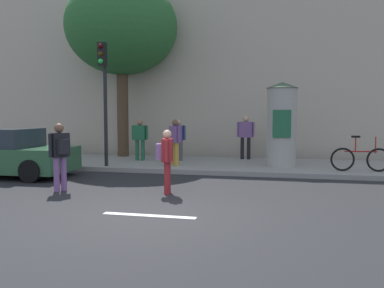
{
  "coord_description": "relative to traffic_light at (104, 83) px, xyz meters",
  "views": [
    {
      "loc": [
        2.34,
        -6.88,
        1.89
      ],
      "look_at": [
        0.38,
        2.0,
        1.2
      ],
      "focal_mm": 36.8,
      "sensor_mm": 36.0,
      "label": 1
    }
  ],
  "objects": [
    {
      "name": "sidewalk_curb",
      "position": [
        3.31,
        1.76,
        -2.83
      ],
      "size": [
        36.0,
        4.0,
        0.15
      ],
      "primitive_type": "cube",
      "color": "gray",
      "rests_on": "ground_plane"
    },
    {
      "name": "pedestrian_near_pole",
      "position": [
        0.56,
        1.87,
        -1.85
      ],
      "size": [
        0.65,
        0.26,
        1.54
      ],
      "color": "#1E5938",
      "rests_on": "sidewalk_curb"
    },
    {
      "name": "pedestrian_with_bag",
      "position": [
        1.99,
        2.11,
        -1.86
      ],
      "size": [
        0.59,
        0.31,
        1.53
      ],
      "color": "#4C4C51",
      "rests_on": "sidewalk_curb"
    },
    {
      "name": "bicycle_leaning",
      "position": [
        8.11,
        0.59,
        -2.36
      ],
      "size": [
        1.77,
        0.19,
        1.09
      ],
      "color": "black",
      "rests_on": "sidewalk_curb"
    },
    {
      "name": "pedestrian_in_red_top",
      "position": [
        0.44,
        -3.47,
        -1.91
      ],
      "size": [
        0.49,
        0.5,
        1.67
      ],
      "color": "#724C84",
      "rests_on": "ground_plane"
    },
    {
      "name": "street_tree",
      "position": [
        -0.65,
        3.17,
        2.5
      ],
      "size": [
        4.53,
        4.53,
        7.21
      ],
      "color": "#4C3826",
      "rests_on": "sidewalk_curb"
    },
    {
      "name": "lane_markings",
      "position": [
        3.31,
        -5.24,
        -2.9
      ],
      "size": [
        25.8,
        0.16,
        0.01
      ],
      "color": "silver",
      "rests_on": "ground_plane"
    },
    {
      "name": "pedestrian_tallest",
      "position": [
        3.06,
        -3.21,
        -2.0
      ],
      "size": [
        0.43,
        0.57,
        1.52
      ],
      "color": "maroon",
      "rests_on": "ground_plane"
    },
    {
      "name": "ground_plane",
      "position": [
        3.31,
        -5.24,
        -2.9
      ],
      "size": [
        80.0,
        80.0,
        0.0
      ],
      "primitive_type": "plane",
      "color": "#232326"
    },
    {
      "name": "building_backdrop",
      "position": [
        3.31,
        6.76,
        1.26
      ],
      "size": [
        36.0,
        5.0,
        8.32
      ],
      "primitive_type": "cube",
      "color": "#B7A893",
      "rests_on": "ground_plane"
    },
    {
      "name": "pedestrian_with_backpack",
      "position": [
        2.25,
        0.71,
        -1.83
      ],
      "size": [
        0.49,
        0.5,
        1.56
      ],
      "color": "#B78C33",
      "rests_on": "sidewalk_curb"
    },
    {
      "name": "poster_column",
      "position": [
        5.75,
        1.31,
        -1.33
      ],
      "size": [
        1.06,
        1.06,
        2.8
      ],
      "color": "#9E9B93",
      "rests_on": "sidewalk_curb"
    },
    {
      "name": "traffic_light",
      "position": [
        0.0,
        0.0,
        0.0
      ],
      "size": [
        0.24,
        0.45,
        4.07
      ],
      "color": "black",
      "rests_on": "sidewalk_curb"
    },
    {
      "name": "parked_car_silver",
      "position": [
        -2.6,
        -1.73,
        -2.2
      ],
      "size": [
        4.3,
        2.07,
        1.46
      ],
      "color": "#2D5938",
      "rests_on": "ground_plane"
    },
    {
      "name": "pedestrian_in_dark_shirt",
      "position": [
        4.41,
        3.13,
        -1.75
      ],
      "size": [
        0.68,
        0.24,
        1.68
      ],
      "color": "black",
      "rests_on": "sidewalk_curb"
    }
  ]
}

